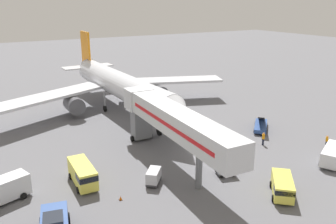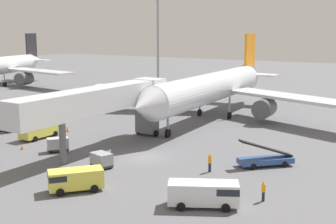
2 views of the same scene
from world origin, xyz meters
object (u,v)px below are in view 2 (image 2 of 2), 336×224
Objects in this scene: baggage_cart_outer_right at (58,108)px; baggage_cart_far_center at (58,144)px; ground_crew_worker_midground at (210,162)px; airplane_at_gate at (213,88)px; service_van_outer_left at (39,128)px; service_van_mid_right at (205,193)px; safety_cone_bravo at (22,147)px; jet_bridge at (104,101)px; safety_cone_alpha at (67,129)px; baggage_cart_near_left at (102,160)px; apron_light_mast at (158,11)px; service_van_far_right at (74,179)px; ground_crew_worker_foreground at (263,191)px; belt_loader_truck at (266,159)px.

baggage_cart_far_center is at bearing -46.25° from baggage_cart_outer_right.
baggage_cart_far_center reaches higher than baggage_cart_outer_right.
airplane_at_gate is at bearing 114.09° from ground_crew_worker_midground.
airplane_at_gate reaches higher than service_van_outer_left.
service_van_mid_right is 11.72× the size of safety_cone_bravo.
jet_bridge is 11.00m from safety_cone_bravo.
jet_bridge is 32.71× the size of safety_cone_alpha.
safety_cone_alpha is at bearing 100.33° from safety_cone_bravo.
baggage_cart_far_center is 1.05× the size of baggage_cart_near_left.
jet_bridge is 4.29× the size of service_van_outer_left.
baggage_cart_outer_right is at bearing 148.05° from service_van_mid_right.
ground_crew_worker_midground is at bearing 6.24° from baggage_cart_far_center.
apron_light_mast is (-15.87, 55.93, 17.41)m from safety_cone_bravo.
service_van_far_right is 6.47× the size of safety_cone_alpha.
jet_bridge reaches higher than baggage_cart_far_center.
airplane_at_gate is 60.76× the size of safety_cone_alpha.
service_van_mid_right is 29.65m from service_van_outer_left.
ground_crew_worker_midground reaches higher than baggage_cart_far_center.
service_van_outer_left is (-16.79, 12.22, 0.21)m from service_van_far_right.
ground_crew_worker_midground is at bearing 145.77° from ground_crew_worker_foreground.
jet_bridge is at bearing -170.28° from belt_loader_truck.
airplane_at_gate is 26.97m from service_van_outer_left.
baggage_cart_near_left reaches higher than safety_cone_alpha.
baggage_cart_near_left is 0.10× the size of apron_light_mast.
baggage_cart_far_center is 18.02m from ground_crew_worker_midground.
safety_cone_bravo is at bearing -56.49° from baggage_cart_outer_right.
jet_bridge is 20.40m from service_van_mid_right.
belt_loader_truck reaches higher than ground_crew_worker_midground.
airplane_at_gate is 89.61× the size of safety_cone_bravo.
baggage_cart_far_center reaches higher than safety_cone_alpha.
service_van_outer_left is at bearing 168.59° from ground_crew_worker_foreground.
baggage_cart_far_center is at bearing 139.57° from service_van_far_right.
service_van_outer_left reaches higher than service_van_mid_right.
baggage_cart_outer_right is at bearing 138.66° from safety_cone_alpha.
service_van_mid_right is at bearing -27.57° from safety_cone_alpha.
baggage_cart_outer_right is 1.39× the size of ground_crew_worker_midground.
apron_light_mast is (-3.29, 36.94, 16.83)m from baggage_cart_outer_right.
baggage_cart_near_left is at bearing -87.68° from airplane_at_gate.
baggage_cart_outer_right is at bearing 123.51° from safety_cone_bravo.
service_van_far_right reaches higher than baggage_cart_near_left.
service_van_outer_left reaches higher than ground_crew_worker_midground.
belt_loader_truck reaches higher than baggage_cart_outer_right.
safety_cone_alpha is (0.56, 4.57, -0.94)m from service_van_outer_left.
safety_cone_alpha reaches higher than safety_cone_bravo.
service_van_mid_right is (11.21, 2.46, 0.06)m from service_van_far_right.
safety_cone_bravo is at bearing 169.23° from service_van_mid_right.
safety_cone_alpha is (-6.09, 8.15, -0.52)m from baggage_cart_far_center.
apron_light_mast reaches higher than baggage_cart_far_center.
apron_light_mast reaches higher than belt_loader_truck.
baggage_cart_outer_right is at bearing 164.05° from belt_loader_truck.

